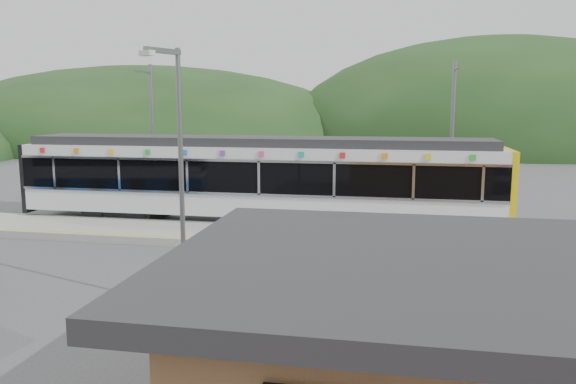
# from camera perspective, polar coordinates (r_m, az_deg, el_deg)

# --- Properties ---
(ground) EXTENTS (120.00, 120.00, 0.00)m
(ground) POSITION_cam_1_polar(r_m,az_deg,el_deg) (18.30, -4.18, -7.37)
(ground) COLOR #4C4C4F
(ground) RESTS_ON ground
(hills) EXTENTS (146.00, 149.00, 26.00)m
(hills) POSITION_cam_1_polar(r_m,az_deg,el_deg) (22.87, 14.62, -4.32)
(hills) COLOR #1E3D19
(hills) RESTS_ON ground
(platform) EXTENTS (26.00, 3.20, 0.30)m
(platform) POSITION_cam_1_polar(r_m,az_deg,el_deg) (21.36, -1.88, -4.56)
(platform) COLOR #9E9E99
(platform) RESTS_ON ground
(yellow_line) EXTENTS (26.00, 0.10, 0.01)m
(yellow_line) POSITION_cam_1_polar(r_m,az_deg,el_deg) (20.09, -2.70, -4.97)
(yellow_line) COLOR yellow
(yellow_line) RESTS_ON platform
(train) EXTENTS (20.44, 3.01, 3.74)m
(train) POSITION_cam_1_polar(r_m,az_deg,el_deg) (23.87, -3.23, 1.54)
(train) COLOR black
(train) RESTS_ON ground
(catenary_mast_west) EXTENTS (0.18, 1.80, 7.00)m
(catenary_mast_west) POSITION_cam_1_polar(r_m,az_deg,el_deg) (28.07, -13.61, 5.66)
(catenary_mast_west) COLOR slate
(catenary_mast_west) RESTS_ON ground
(catenary_mast_east) EXTENTS (0.18, 1.80, 7.00)m
(catenary_mast_east) POSITION_cam_1_polar(r_m,az_deg,el_deg) (25.66, 16.30, 5.27)
(catenary_mast_east) COLOR slate
(catenary_mast_east) RESTS_ON ground
(station_shelter) EXTENTS (9.20, 6.20, 3.00)m
(station_shelter) POSITION_cam_1_polar(r_m,az_deg,el_deg) (8.82, 19.65, -15.53)
(station_shelter) COLOR #956641
(station_shelter) RESTS_ON ground
(lamp_post) EXTENTS (0.52, 1.18, 6.45)m
(lamp_post) POSITION_cam_1_polar(r_m,az_deg,el_deg) (13.87, -11.04, 3.43)
(lamp_post) COLOR slate
(lamp_post) RESTS_ON ground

